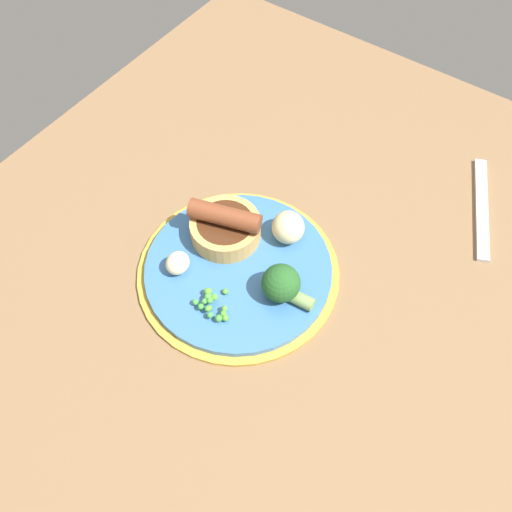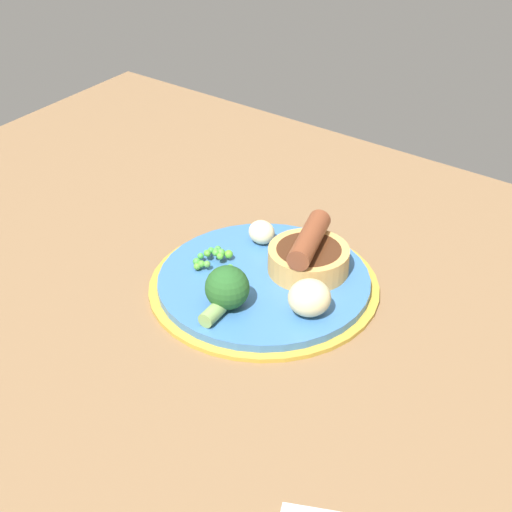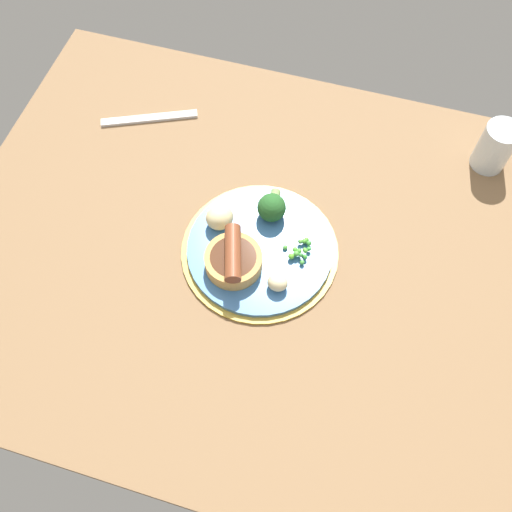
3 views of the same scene
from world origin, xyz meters
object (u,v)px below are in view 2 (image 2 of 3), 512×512
at_px(dinner_plate, 265,283).
at_px(sausage_pudding, 309,255).
at_px(pea_pile, 213,257).
at_px(broccoli_floret_near, 226,289).
at_px(potato_chunk_1, 262,232).
at_px(potato_chunk_0, 309,298).

height_order(dinner_plate, sausage_pudding, sausage_pudding).
height_order(pea_pile, broccoli_floret_near, broccoli_floret_near).
relative_size(dinner_plate, broccoli_floret_near, 3.78).
bearing_deg(potato_chunk_1, pea_pile, -105.31).
relative_size(dinner_plate, sausage_pudding, 2.69).
height_order(sausage_pudding, pea_pile, sausage_pudding).
bearing_deg(pea_pile, potato_chunk_0, -6.06).
bearing_deg(potato_chunk_0, potato_chunk_1, 145.37).
bearing_deg(sausage_pudding, potato_chunk_0, 15.96).
bearing_deg(pea_pile, potato_chunk_1, 74.69).
relative_size(sausage_pudding, broccoli_floret_near, 1.40).
xyz_separation_m(dinner_plate, potato_chunk_1, (-0.05, 0.06, 0.02)).
bearing_deg(sausage_pudding, pea_pile, -79.00).
bearing_deg(sausage_pudding, broccoli_floret_near, -33.97).
distance_m(dinner_plate, potato_chunk_1, 0.08).
relative_size(pea_pile, potato_chunk_0, 1.10).
xyz_separation_m(broccoli_floret_near, potato_chunk_0, (0.08, 0.04, -0.00)).
distance_m(dinner_plate, sausage_pudding, 0.06).
xyz_separation_m(pea_pile, potato_chunk_0, (0.14, -0.01, 0.01)).
relative_size(sausage_pudding, potato_chunk_0, 2.11).
bearing_deg(potato_chunk_1, dinner_plate, -50.82).
distance_m(sausage_pudding, pea_pile, 0.11).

